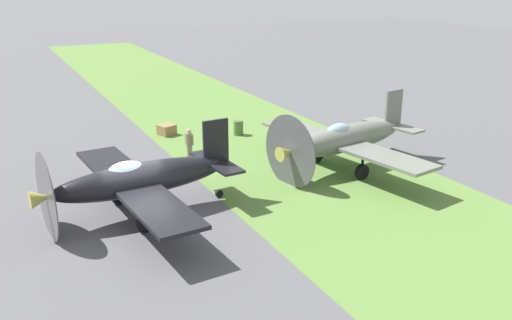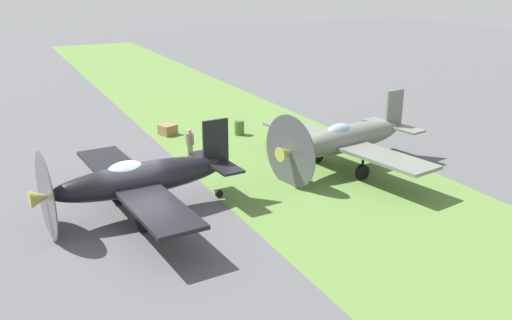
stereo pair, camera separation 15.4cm
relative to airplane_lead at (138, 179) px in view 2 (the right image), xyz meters
name	(u,v)px [view 2 (the right image)]	position (x,y,z in m)	size (l,w,h in m)	color
ground_plane	(140,221)	(-0.61, 0.20, -1.57)	(160.00, 160.00, 0.00)	#515154
grass_verge	(332,184)	(-0.61, -9.07, -1.57)	(120.00, 11.00, 0.01)	#567A38
airplane_lead	(138,179)	(0.00, 0.00, 0.00)	(10.57, 8.37, 3.76)	black
airplane_wingman	(345,139)	(0.96, -10.83, 0.02)	(10.78, 8.60, 3.82)	slate
ground_crew_chief	(190,144)	(5.78, -4.27, -0.66)	(0.59, 0.38, 1.73)	#847A5B
fuel_drum	(239,128)	(9.02, -8.63, -1.12)	(0.60, 0.60, 0.90)	#476633
supply_crate	(168,130)	(11.00, -4.67, -1.25)	(0.90, 0.90, 0.64)	olive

